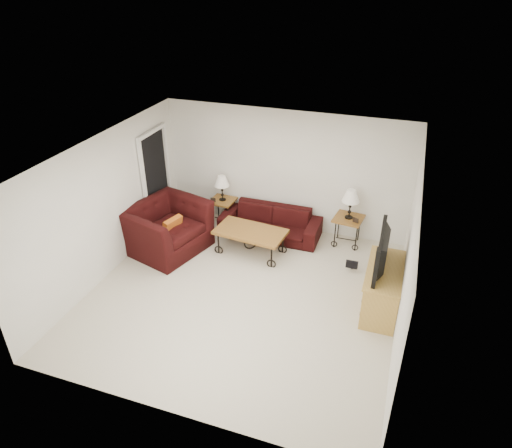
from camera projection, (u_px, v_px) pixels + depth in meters
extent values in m
plane|color=beige|center=(243.00, 295.00, 7.84)|extent=(5.00, 5.00, 0.00)
cube|color=white|center=(285.00, 171.00, 9.28)|extent=(5.00, 0.02, 2.50)
cube|color=white|center=(163.00, 339.00, 5.17)|extent=(5.00, 0.02, 2.50)
cube|color=white|center=(105.00, 207.00, 7.93)|extent=(0.02, 5.00, 2.50)
cube|color=white|center=(408.00, 260.00, 6.52)|extent=(0.02, 5.00, 2.50)
plane|color=white|center=(240.00, 156.00, 6.60)|extent=(5.00, 5.00, 0.00)
cube|color=black|center=(156.00, 182.00, 9.39)|extent=(0.08, 0.94, 2.04)
imported|color=black|center=(270.00, 223.00, 9.40)|extent=(2.02, 0.79, 0.59)
cube|color=#966326|center=(223.00, 211.00, 9.87)|extent=(0.53, 0.53, 0.55)
cube|color=#966326|center=(347.00, 231.00, 9.11)|extent=(0.61, 0.61, 0.59)
cube|color=black|center=(213.00, 200.00, 9.63)|extent=(0.11, 0.03, 0.09)
cube|color=black|center=(356.00, 220.00, 8.78)|extent=(0.12, 0.05, 0.10)
cube|color=#966326|center=(251.00, 242.00, 8.85)|extent=(1.39, 0.85, 0.49)
imported|color=black|center=(167.00, 228.00, 8.87)|extent=(1.60, 1.73, 0.93)
cube|color=#B14716|center=(172.00, 228.00, 8.76)|extent=(0.22, 0.44, 0.42)
cube|color=gold|center=(382.00, 289.00, 7.36)|extent=(0.53, 1.26, 0.76)
imported|color=black|center=(387.00, 252.00, 7.02)|extent=(0.15, 1.13, 0.65)
ellipsoid|color=black|center=(353.00, 259.00, 8.39)|extent=(0.37, 0.31, 0.43)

